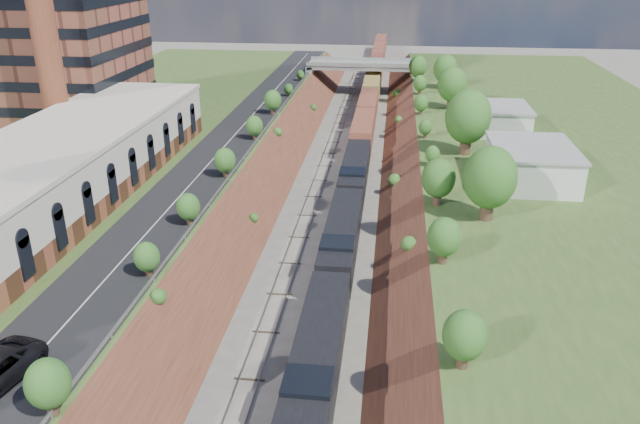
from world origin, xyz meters
TOP-DOWN VIEW (x-y plane):
  - platform_left at (-33.00, 60.00)m, footprint 44.00×180.00m
  - platform_right at (33.00, 60.00)m, footprint 44.00×180.00m
  - embankment_left at (-11.00, 60.00)m, footprint 10.00×180.00m
  - embankment_right at (11.00, 60.00)m, footprint 10.00×180.00m
  - rail_left_track at (-2.60, 60.00)m, footprint 1.58×180.00m
  - rail_right_track at (2.60, 60.00)m, footprint 1.58×180.00m
  - road at (-15.50, 60.00)m, footprint 8.00×180.00m
  - guardrail at (-11.40, 59.80)m, footprint 0.10×171.00m
  - commercial_building at (-28.00, 38.00)m, footprint 14.30×62.30m
  - overpass at (0.00, 122.00)m, footprint 24.50×8.30m
  - white_building_near at (23.50, 52.00)m, footprint 9.00×12.00m
  - white_building_far at (23.00, 74.00)m, footprint 8.00×10.00m
  - tree_right_large at (17.00, 40.00)m, footprint 5.25×5.25m
  - tree_left_crest at (-11.80, 20.00)m, footprint 2.45×2.45m
  - freight_train at (2.60, 103.92)m, footprint 3.29×184.30m

SIDE VIEW (x-z plane):
  - embankment_left at x=-11.00m, z-range -5.00..5.00m
  - embankment_right at x=11.00m, z-range -5.00..5.00m
  - rail_left_track at x=-2.60m, z-range 0.00..0.18m
  - rail_right_track at x=2.60m, z-range 0.00..0.18m
  - platform_left at x=-33.00m, z-range 0.00..5.00m
  - platform_right at x=33.00m, z-range 0.00..5.00m
  - freight_train at x=2.60m, z-range 0.35..5.19m
  - overpass at x=0.00m, z-range 1.22..8.62m
  - road at x=-15.50m, z-range 5.00..5.10m
  - guardrail at x=-11.40m, z-range 5.20..5.90m
  - white_building_far at x=23.00m, z-range 5.00..8.60m
  - white_building_near at x=23.50m, z-range 5.00..9.00m
  - tree_left_crest at x=-11.80m, z-range 5.26..8.82m
  - commercial_building at x=-28.00m, z-range 5.01..12.01m
  - tree_right_large at x=17.00m, z-range 5.58..13.19m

